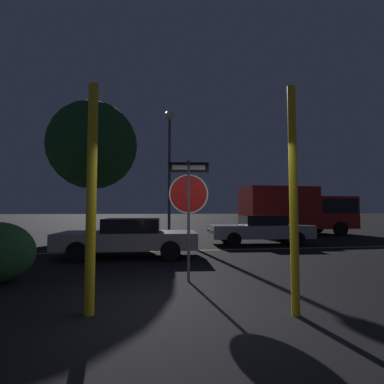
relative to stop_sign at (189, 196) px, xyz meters
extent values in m
plane|color=black|center=(-0.13, -1.73, -1.82)|extent=(260.00, 260.00, 0.00)
cube|color=gold|center=(-0.13, 4.84, -1.81)|extent=(43.59, 0.12, 0.01)
cylinder|color=#4C4C51|center=(0.00, 0.00, -0.53)|extent=(0.06, 0.06, 2.58)
cylinder|color=white|center=(0.00, 0.00, 0.04)|extent=(0.84, 0.10, 0.85)
cylinder|color=#B71414|center=(0.00, 0.00, 0.04)|extent=(0.78, 0.10, 0.79)
cube|color=black|center=(0.00, 0.00, 0.61)|extent=(0.87, 0.12, 0.22)
cube|color=white|center=(0.00, 0.00, 0.61)|extent=(0.71, 0.11, 0.10)
cylinder|color=yellow|center=(-1.70, -1.79, -0.12)|extent=(0.15, 0.15, 3.39)
cylinder|color=yellow|center=(1.23, -2.26, -0.14)|extent=(0.12, 0.12, 3.36)
cube|color=#9E9EA3|center=(-1.45, 3.58, -1.26)|extent=(4.47, 2.15, 0.50)
cube|color=black|center=(-1.32, 3.57, -0.80)|extent=(1.85, 1.71, 0.43)
cylinder|color=black|center=(-2.86, 2.79, -1.52)|extent=(0.61, 0.24, 0.60)
cylinder|color=black|center=(-2.74, 4.56, -1.52)|extent=(0.61, 0.24, 0.60)
cylinder|color=black|center=(-0.17, 2.60, -1.52)|extent=(0.61, 0.24, 0.60)
cylinder|color=black|center=(-0.05, 4.37, -1.52)|extent=(0.61, 0.24, 0.60)
sphere|color=#F4EFCC|center=(-3.69, 3.17, -1.24)|extent=(0.14, 0.14, 0.14)
sphere|color=#F4EFCC|center=(-3.61, 4.31, -1.24)|extent=(0.14, 0.14, 0.14)
cube|color=#9E9EA3|center=(4.11, 6.42, -1.24)|extent=(4.49, 2.12, 0.55)
cube|color=black|center=(4.24, 6.41, -0.75)|extent=(1.86, 1.68, 0.42)
cylinder|color=black|center=(2.70, 5.64, -1.52)|extent=(0.61, 0.24, 0.60)
cylinder|color=black|center=(2.82, 7.38, -1.52)|extent=(0.61, 0.24, 0.60)
cylinder|color=black|center=(5.41, 5.45, -1.52)|extent=(0.61, 0.24, 0.60)
cylinder|color=black|center=(5.53, 7.19, -1.52)|extent=(0.61, 0.24, 0.60)
sphere|color=#F4EFCC|center=(1.86, 6.01, -1.21)|extent=(0.14, 0.14, 0.14)
sphere|color=#F4EFCC|center=(1.94, 7.13, -1.21)|extent=(0.14, 0.14, 0.14)
cube|color=maroon|center=(10.57, 11.07, -0.44)|extent=(2.70, 2.36, 1.96)
cube|color=black|center=(10.57, 11.07, -0.04)|extent=(2.44, 2.40, 0.86)
cube|color=maroon|center=(7.12, 10.96, -0.16)|extent=(4.36, 2.56, 2.52)
cylinder|color=black|center=(10.46, 12.23, -1.40)|extent=(0.85, 0.31, 0.84)
cylinder|color=black|center=(10.54, 9.91, -1.40)|extent=(0.85, 0.31, 0.84)
cylinder|color=black|center=(6.32, 12.09, -1.40)|extent=(0.85, 0.31, 0.84)
cylinder|color=black|center=(6.40, 9.77, -1.40)|extent=(0.85, 0.31, 0.84)
cylinder|color=#4C4C51|center=(0.40, 10.48, 1.52)|extent=(0.16, 0.16, 6.68)
sphere|color=#F9E5B2|center=(0.40, 10.48, 5.13)|extent=(0.54, 0.54, 0.54)
cylinder|color=#422D1E|center=(-4.27, 13.20, 0.00)|extent=(0.32, 0.32, 3.64)
sphere|color=#19471E|center=(-4.27, 13.20, 3.83)|extent=(5.57, 5.57, 5.57)
camera|label=1|loc=(-0.91, -6.35, -0.32)|focal=28.00mm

